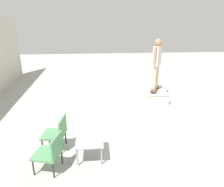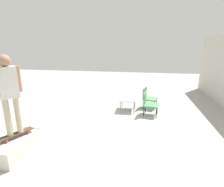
% 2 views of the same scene
% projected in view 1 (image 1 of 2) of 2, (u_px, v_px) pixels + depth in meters
% --- Properties ---
extents(ground_plane, '(24.00, 24.00, 0.00)m').
position_uv_depth(ground_plane, '(130.00, 122.00, 6.72)').
color(ground_plane, '#A8A8A3').
extents(skate_ramp_box, '(1.21, 0.75, 0.41)m').
position_uv_depth(skate_ramp_box, '(155.00, 95.00, 8.42)').
color(skate_ramp_box, silver).
rests_on(skate_ramp_box, ground_plane).
extents(skateboard_on_ramp, '(0.82, 0.53, 0.07)m').
position_uv_depth(skateboard_on_ramp, '(155.00, 89.00, 8.24)').
color(skateboard_on_ramp, '#473828').
rests_on(skateboard_on_ramp, skate_ramp_box).
extents(person_skater, '(0.49, 0.38, 1.84)m').
position_uv_depth(person_skater, '(157.00, 60.00, 7.85)').
color(person_skater, '#C6B793').
rests_on(person_skater, skateboard_on_ramp).
extents(coffee_table, '(0.74, 0.63, 0.46)m').
position_uv_depth(coffee_table, '(90.00, 142.00, 5.00)').
color(coffee_table, '#9E9EA3').
rests_on(coffee_table, ground_plane).
extents(patio_chair_left, '(0.63, 0.63, 0.84)m').
position_uv_depth(patio_chair_left, '(51.00, 151.00, 4.54)').
color(patio_chair_left, black).
rests_on(patio_chair_left, ground_plane).
extents(patio_chair_right, '(0.59, 0.59, 0.84)m').
position_uv_depth(patio_chair_right, '(57.00, 132.00, 5.28)').
color(patio_chair_right, black).
rests_on(patio_chair_right, ground_plane).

